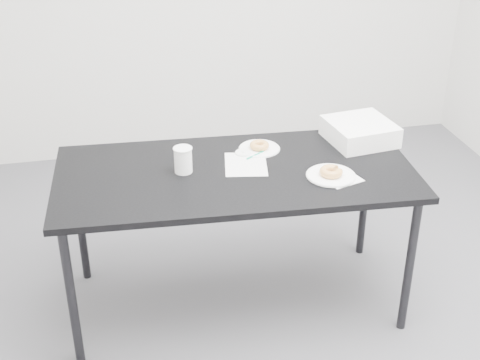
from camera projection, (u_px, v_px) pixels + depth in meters
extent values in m
plane|color=#4F4E53|center=(265.00, 310.00, 3.42)|extent=(4.00, 4.00, 0.00)
cube|color=black|center=(235.00, 174.00, 3.13)|extent=(1.72, 0.88, 0.03)
cylinder|color=black|center=(72.00, 298.00, 2.92)|extent=(0.04, 0.04, 0.73)
cylinder|color=black|center=(80.00, 220.00, 3.49)|extent=(0.04, 0.04, 0.73)
cylinder|color=black|center=(409.00, 266.00, 3.13)|extent=(0.04, 0.04, 0.73)
cylinder|color=black|center=(365.00, 197.00, 3.70)|extent=(0.04, 0.04, 0.73)
cube|color=white|center=(246.00, 164.00, 3.18)|extent=(0.24, 0.28, 0.00)
cube|color=green|center=(259.00, 154.00, 3.27)|extent=(0.05, 0.05, 0.00)
cylinder|color=#0D9471|center=(255.00, 155.00, 3.25)|extent=(0.10, 0.07, 0.01)
cube|color=white|center=(340.00, 178.00, 3.06)|extent=(0.20, 0.20, 0.00)
cylinder|color=white|center=(331.00, 176.00, 3.07)|extent=(0.23, 0.23, 0.01)
torus|color=#C6813E|center=(331.00, 172.00, 3.06)|extent=(0.12, 0.12, 0.04)
cylinder|color=white|center=(259.00, 149.00, 3.32)|extent=(0.21, 0.21, 0.01)
torus|color=#C6813E|center=(259.00, 145.00, 3.31)|extent=(0.13, 0.13, 0.03)
cylinder|color=white|center=(183.00, 160.00, 3.08)|extent=(0.08, 0.08, 0.12)
cylinder|color=white|center=(243.00, 153.00, 3.28)|extent=(0.08, 0.08, 0.01)
cube|color=white|center=(360.00, 131.00, 3.39)|extent=(0.35, 0.35, 0.10)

